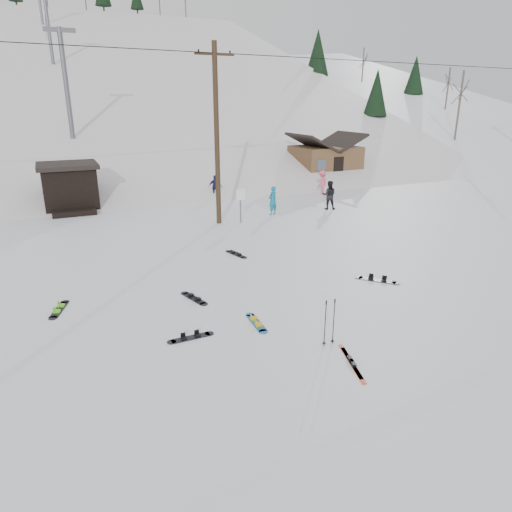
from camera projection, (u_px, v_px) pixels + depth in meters
name	position (u px, v px, depth m)	size (l,w,h in m)	color
ground	(331.00, 357.00, 11.81)	(200.00, 200.00, 0.00)	white
ski_slope	(107.00, 239.00, 63.11)	(60.00, 75.00, 45.00)	silver
ridge_right	(355.00, 214.00, 73.28)	(34.00, 85.00, 36.00)	white
treeline_right	(384.00, 149.00, 62.04)	(20.00, 60.00, 10.00)	black
treeline_crest	(79.00, 135.00, 85.93)	(50.00, 6.00, 10.00)	black
utility_pole	(217.00, 134.00, 23.14)	(2.00, 0.26, 9.00)	#3A2819
trail_sign	(241.00, 199.00, 24.31)	(0.50, 0.09, 1.85)	#595B60
lift_hut	(70.00, 186.00, 27.47)	(3.40, 4.10, 2.75)	black
lift_tower_near	(65.00, 78.00, 33.56)	(2.20, 0.36, 8.00)	#595B60
lift_tower_mid	(48.00, 20.00, 48.69)	(2.20, 0.36, 8.00)	#595B60
cabin	(325.00, 161.00, 37.86)	(5.39, 4.40, 3.77)	brown
hero_snowboard	(256.00, 323.00, 13.58)	(0.34, 1.41, 0.10)	#1B68B0
hero_skis	(352.00, 362.00, 11.51)	(0.62, 1.79, 0.10)	red
ski_poles	(329.00, 322.00, 12.20)	(0.37, 0.10, 1.33)	black
board_scatter_a	(191.00, 337.00, 12.73)	(1.36, 0.28, 0.09)	black
board_scatter_b	(194.00, 298.00, 15.25)	(0.59, 1.39, 0.10)	black
board_scatter_c	(59.00, 309.00, 14.44)	(0.66, 1.38, 0.10)	black
board_scatter_d	(377.00, 280.00, 16.78)	(1.20, 1.31, 0.12)	black
board_scatter_f	(236.00, 254.00, 19.60)	(0.56, 1.34, 0.10)	black
skier_teal	(273.00, 201.00, 26.21)	(0.60, 0.39, 1.64)	#0D6D89
skier_dark	(329.00, 195.00, 27.51)	(0.84, 0.65, 1.73)	black
skier_pink	(322.00, 182.00, 32.03)	(1.06, 0.61, 1.64)	#E95274
skier_navy	(215.00, 187.00, 30.56)	(0.92, 0.38, 1.56)	#1E1B45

